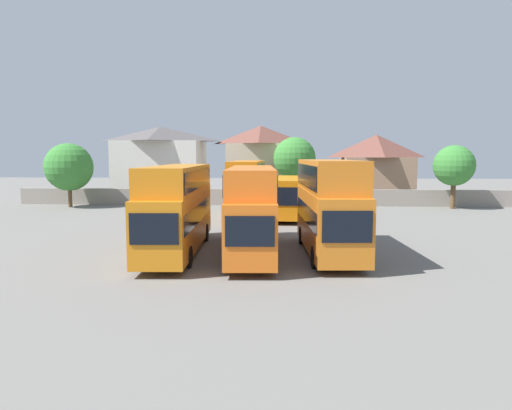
{
  "coord_description": "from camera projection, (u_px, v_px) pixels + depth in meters",
  "views": [
    {
      "loc": [
        1.77,
        -26.23,
        5.5
      ],
      "look_at": [
        0.0,
        3.0,
        2.41
      ],
      "focal_mm": 33.13,
      "sensor_mm": 36.0,
      "label": 1
    }
  ],
  "objects": [
    {
      "name": "tree_left_of_lot",
      "position": [
        69.0,
        167.0,
        49.79
      ],
      "size": [
        5.03,
        5.03,
        6.78
      ],
      "color": "brown",
      "rests_on": "ground"
    },
    {
      "name": "bus_4",
      "position": [
        247.0,
        185.0,
        42.25
      ],
      "size": [
        2.77,
        11.57,
        4.99
      ],
      "rotation": [
        0.0,
        0.0,
        -1.58
      ],
      "color": "orange",
      "rests_on": "ground"
    },
    {
      "name": "tree_behind_wall",
      "position": [
        454.0,
        166.0,
        48.36
      ],
      "size": [
        4.18,
        4.18,
        6.55
      ],
      "color": "brown",
      "rests_on": "ground"
    },
    {
      "name": "ground",
      "position": [
        266.0,
        214.0,
        44.59
      ],
      "size": [
        140.0,
        140.0,
        0.0
      ],
      "primitive_type": "plane",
      "color": "slate"
    },
    {
      "name": "house_terrace_left",
      "position": [
        161.0,
        162.0,
        59.73
      ],
      "size": [
        11.06,
        8.08,
        9.08
      ],
      "color": "silver",
      "rests_on": "ground"
    },
    {
      "name": "depot_boundary_wall",
      "position": [
        268.0,
        197.0,
        51.86
      ],
      "size": [
        56.0,
        0.5,
        1.8
      ],
      "primitive_type": "cube",
      "color": "gray",
      "rests_on": "ground"
    },
    {
      "name": "bus_1",
      "position": [
        178.0,
        204.0,
        26.61
      ],
      "size": [
        3.08,
        12.05,
        4.91
      ],
      "rotation": [
        0.0,
        0.0,
        -1.52
      ],
      "color": "orange",
      "rests_on": "ground"
    },
    {
      "name": "bus_5",
      "position": [
        289.0,
        195.0,
        41.56
      ],
      "size": [
        3.21,
        10.24,
        3.53
      ],
      "rotation": [
        0.0,
        0.0,
        -1.63
      ],
      "color": "orange",
      "rests_on": "ground"
    },
    {
      "name": "tree_right_of_lot",
      "position": [
        295.0,
        159.0,
        53.73
      ],
      "size": [
        4.82,
        4.82,
        7.57
      ],
      "color": "brown",
      "rests_on": "ground"
    },
    {
      "name": "house_terrace_centre",
      "position": [
        261.0,
        162.0,
        59.37
      ],
      "size": [
        8.38,
        7.75,
        9.18
      ],
      "color": "#C6B293",
      "rests_on": "ground"
    },
    {
      "name": "bus_2",
      "position": [
        252.0,
        205.0,
        26.49
      ],
      "size": [
        3.12,
        12.16,
        4.82
      ],
      "rotation": [
        0.0,
        0.0,
        -1.52
      ],
      "color": "orange",
      "rests_on": "ground"
    },
    {
      "name": "bus_3",
      "position": [
        329.0,
        202.0,
        25.99
      ],
      "size": [
        3.2,
        10.3,
        5.24
      ],
      "rotation": [
        0.0,
        0.0,
        -1.51
      ],
      "color": "orange",
      "rests_on": "ground"
    },
    {
      "name": "house_terrace_right",
      "position": [
        376.0,
        167.0,
        58.53
      ],
      "size": [
        8.6,
        7.53,
        8.04
      ],
      "color": "#9E7A60",
      "rests_on": "ground"
    }
  ]
}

